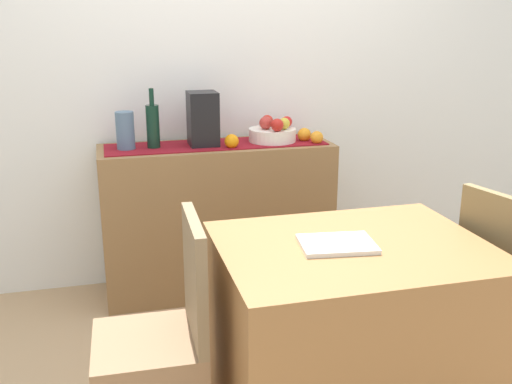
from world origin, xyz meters
TOP-DOWN VIEW (x-y plane):
  - ground_plane at (0.00, 0.00)m, footprint 6.40×6.40m
  - room_wall_rear at (0.00, 1.18)m, footprint 6.40×0.06m
  - sideboard_console at (-0.09, 0.92)m, footprint 1.32×0.42m
  - table_runner at (-0.09, 0.92)m, footprint 1.24×0.32m
  - fruit_bowl at (0.24, 0.92)m, footprint 0.27×0.27m
  - apple_left at (0.23, 0.99)m, footprint 0.07×0.07m
  - apple_rear at (0.20, 0.91)m, footprint 0.07×0.07m
  - apple_right at (0.30, 0.88)m, footprint 0.07×0.07m
  - apple_upper at (0.33, 0.94)m, footprint 0.06×0.06m
  - apple_front at (0.24, 0.83)m, footprint 0.07×0.07m
  - wine_bottle at (-0.44, 0.92)m, footprint 0.07×0.07m
  - coffee_maker at (-0.16, 0.92)m, footprint 0.16×0.18m
  - ceramic_vase at (-0.59, 0.92)m, footprint 0.10×0.10m
  - orange_loose_end at (0.43, 0.89)m, footprint 0.08×0.08m
  - orange_loose_near_bowl at (-0.02, 0.82)m, footprint 0.08×0.08m
  - orange_loose_mid at (0.47, 0.81)m, footprint 0.07×0.07m
  - dining_table at (0.20, -0.36)m, footprint 1.03×0.81m
  - open_book at (0.13, -0.36)m, footprint 0.30×0.24m
  - chair_near_window at (-0.59, -0.36)m, footprint 0.41×0.41m

SIDE VIEW (x-z plane):
  - ground_plane at x=0.00m, z-range -0.02..0.00m
  - chair_near_window at x=-0.59m, z-range -0.18..0.72m
  - dining_table at x=0.20m, z-range 0.00..0.74m
  - sideboard_console at x=-0.09m, z-range 0.00..0.88m
  - open_book at x=0.13m, z-range 0.74..0.76m
  - table_runner at x=-0.09m, z-range 0.88..0.89m
  - orange_loose_mid at x=0.47m, z-range 0.88..0.95m
  - orange_loose_end at x=0.43m, z-range 0.88..0.96m
  - orange_loose_near_bowl at x=-0.02m, z-range 0.88..0.96m
  - fruit_bowl at x=0.24m, z-range 0.89..0.96m
  - ceramic_vase at x=-0.59m, z-range 0.88..1.09m
  - apple_upper at x=0.33m, z-range 0.96..1.02m
  - apple_right at x=0.30m, z-range 0.96..1.03m
  - apple_left at x=0.23m, z-range 0.96..1.03m
  - apple_front at x=0.24m, z-range 0.96..1.03m
  - apple_rear at x=0.20m, z-range 0.96..1.03m
  - wine_bottle at x=-0.44m, z-range 0.84..1.17m
  - coffee_maker at x=-0.16m, z-range 0.88..1.18m
  - room_wall_rear at x=0.00m, z-range 0.00..2.70m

